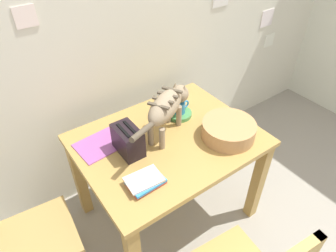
# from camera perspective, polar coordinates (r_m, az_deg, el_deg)

# --- Properties ---
(wall_rear) EXTENTS (4.95, 0.11, 2.50)m
(wall_rear) POSITION_cam_1_polar(r_m,az_deg,el_deg) (2.14, -8.68, 17.88)
(wall_rear) COLOR silver
(wall_rear) RESTS_ON ground_plane
(dining_table) EXTENTS (1.11, 0.87, 0.75)m
(dining_table) POSITION_cam_1_polar(r_m,az_deg,el_deg) (1.97, 0.00, -4.45)
(dining_table) COLOR #AE8844
(dining_table) RESTS_ON ground_plane
(cat) EXTENTS (0.60, 0.37, 0.29)m
(cat) POSITION_cam_1_polar(r_m,az_deg,el_deg) (1.83, -0.10, 3.82)
(cat) COLOR gray
(cat) RESTS_ON dining_table
(saucer_bowl) EXTENTS (0.17, 0.17, 0.03)m
(saucer_bowl) POSITION_cam_1_polar(r_m,az_deg,el_deg) (2.08, 2.11, 2.32)
(saucer_bowl) COLOR #498F4D
(saucer_bowl) RESTS_ON dining_table
(coffee_mug) EXTENTS (0.12, 0.08, 0.08)m
(coffee_mug) POSITION_cam_1_polar(r_m,az_deg,el_deg) (2.05, 2.23, 3.60)
(coffee_mug) COLOR #2B7DBA
(coffee_mug) RESTS_ON saucer_bowl
(magazine) EXTENTS (0.29, 0.25, 0.01)m
(magazine) POSITION_cam_1_polar(r_m,az_deg,el_deg) (1.90, -12.68, -3.45)
(magazine) COLOR #A0529A
(magazine) RESTS_ON dining_table
(book_stack) EXTENTS (0.20, 0.15, 0.04)m
(book_stack) POSITION_cam_1_polar(r_m,az_deg,el_deg) (1.63, -4.32, -10.32)
(book_stack) COLOR #DB4338
(book_stack) RESTS_ON dining_table
(wicker_basket) EXTENTS (0.33, 0.33, 0.10)m
(wicker_basket) POSITION_cam_1_polar(r_m,az_deg,el_deg) (1.92, 11.31, -0.69)
(wicker_basket) COLOR tan
(wicker_basket) RESTS_ON dining_table
(toaster) EXTENTS (0.12, 0.20, 0.18)m
(toaster) POSITION_cam_1_polar(r_m,az_deg,el_deg) (1.77, -7.54, -2.72)
(toaster) COLOR black
(toaster) RESTS_ON dining_table
(wooden_chair_near) EXTENTS (0.45, 0.45, 0.95)m
(wooden_chair_near) POSITION_cam_1_polar(r_m,az_deg,el_deg) (1.95, -24.82, -18.99)
(wooden_chair_near) COLOR #AA884A
(wooden_chair_near) RESTS_ON ground_plane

